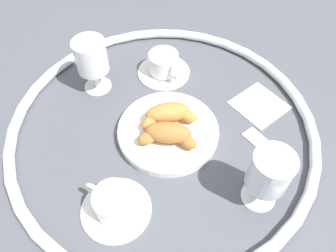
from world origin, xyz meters
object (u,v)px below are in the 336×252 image
object	(u,v)px
pastry_plate	(168,131)
sugar_packet	(255,137)
coffee_cup_near	(164,65)
croissant_small	(168,134)
folded_napkin	(259,105)
coffee_cup_far	(114,204)
juice_glass_right	(91,58)
juice_glass_left	(269,174)
croissant_large	(168,114)

from	to	relation	value
pastry_plate	sugar_packet	bearing A→B (deg)	-164.06
coffee_cup_near	pastry_plate	bearing A→B (deg)	112.52
coffee_cup_near	croissant_small	bearing A→B (deg)	112.15
croissant_small	sugar_packet	bearing A→B (deg)	-155.08
folded_napkin	coffee_cup_far	bearing A→B (deg)	59.12
coffee_cup_near	juice_glass_right	world-z (taller)	juice_glass_right
juice_glass_left	juice_glass_right	size ratio (longest dim) A/B	1.00
pastry_plate	croissant_large	xyz separation A→B (m)	(0.01, -0.02, 0.03)
pastry_plate	croissant_small	size ratio (longest dim) A/B	1.70
pastry_plate	juice_glass_right	distance (m)	0.25
pastry_plate	coffee_cup_near	bearing A→B (deg)	-67.48
croissant_small	sugar_packet	world-z (taller)	croissant_small
coffee_cup_far	sugar_packet	distance (m)	0.34
croissant_large	coffee_cup_far	world-z (taller)	croissant_large
juice_glass_left	sugar_packet	xyz separation A→B (m)	(0.03, -0.14, -0.09)
folded_napkin	croissant_small	bearing A→B (deg)	47.18
juice_glass_left	juice_glass_right	bearing A→B (deg)	-20.99
croissant_small	folded_napkin	world-z (taller)	croissant_small
coffee_cup_near	coffee_cup_far	bearing A→B (deg)	96.19
croissant_large	juice_glass_left	bearing A→B (deg)	154.47
coffee_cup_near	coffee_cup_far	xyz separation A→B (m)	(-0.04, 0.39, 0.00)
pastry_plate	juice_glass_left	world-z (taller)	juice_glass_left
croissant_small	coffee_cup_far	xyz separation A→B (m)	(0.04, 0.18, -0.02)
coffee_cup_near	juice_glass_right	bearing A→B (deg)	35.98
sugar_packet	folded_napkin	size ratio (longest dim) A/B	0.45
croissant_large	folded_napkin	bearing A→B (deg)	-145.08
coffee_cup_near	coffee_cup_far	distance (m)	0.39
croissant_large	pastry_plate	bearing A→B (deg)	109.18
coffee_cup_near	coffee_cup_far	size ratio (longest dim) A/B	1.00
pastry_plate	croissant_large	size ratio (longest dim) A/B	1.87
croissant_large	juice_glass_right	size ratio (longest dim) A/B	0.87
juice_glass_right	coffee_cup_far	bearing A→B (deg)	122.62
coffee_cup_far	juice_glass_left	xyz separation A→B (m)	(-0.25, -0.12, 0.07)
croissant_small	coffee_cup_far	world-z (taller)	croissant_small
coffee_cup_near	juice_glass_left	distance (m)	0.41
croissant_large	coffee_cup_near	xyz separation A→B (m)	(0.07, -0.16, -0.02)
pastry_plate	coffee_cup_near	size ratio (longest dim) A/B	1.67
juice_glass_left	sugar_packet	bearing A→B (deg)	-77.40
pastry_plate	folded_napkin	size ratio (longest dim) A/B	2.06
pastry_plate	juice_glass_right	world-z (taller)	juice_glass_right
juice_glass_right	sugar_packet	distance (m)	0.42
croissant_small	sugar_packet	distance (m)	0.20
croissant_small	folded_napkin	bearing A→B (deg)	-132.82
coffee_cup_far	sugar_packet	size ratio (longest dim) A/B	2.72
juice_glass_right	juice_glass_left	bearing A→B (deg)	159.01
sugar_packet	folded_napkin	xyz separation A→B (m)	(0.01, -0.10, -0.00)
coffee_cup_far	coffee_cup_near	bearing A→B (deg)	-83.81
coffee_cup_far	juice_glass_right	world-z (taller)	juice_glass_right
coffee_cup_near	croissant_large	bearing A→B (deg)	112.99
pastry_plate	juice_glass_left	bearing A→B (deg)	158.69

